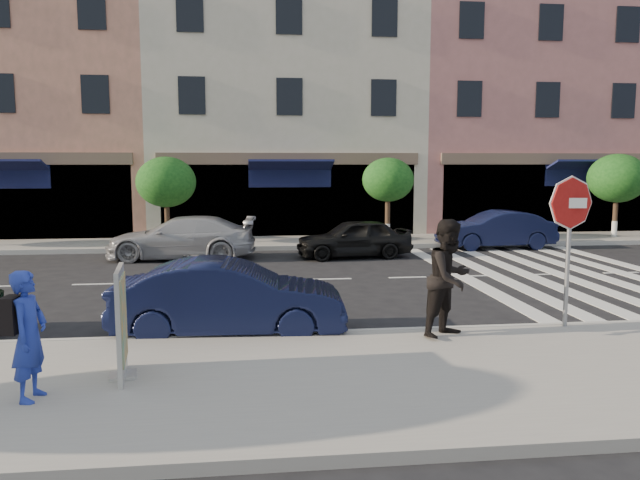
{
  "coord_description": "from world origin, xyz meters",
  "views": [
    {
      "loc": [
        -2.17,
        -11.76,
        3.01
      ],
      "look_at": [
        -0.67,
        1.05,
        1.4
      ],
      "focal_mm": 35.0,
      "sensor_mm": 36.0,
      "label": 1
    }
  ],
  "objects_px": {
    "stop_sign": "(570,218)",
    "car_far_right": "(496,230)",
    "photographer": "(29,335)",
    "poster_board": "(122,325)",
    "walker": "(450,278)",
    "car_near_mid": "(229,298)",
    "car_far_left": "(182,238)",
    "car_far_mid": "(354,238)"
  },
  "relations": [
    {
      "from": "stop_sign",
      "to": "car_far_right",
      "type": "bearing_deg",
      "value": 81.37
    },
    {
      "from": "photographer",
      "to": "poster_board",
      "type": "distance_m",
      "value": 1.16
    },
    {
      "from": "stop_sign",
      "to": "photographer",
      "type": "distance_m",
      "value": 8.58
    },
    {
      "from": "photographer",
      "to": "poster_board",
      "type": "xyz_separation_m",
      "value": [
        0.95,
        0.67,
        -0.08
      ]
    },
    {
      "from": "walker",
      "to": "poster_board",
      "type": "height_order",
      "value": "walker"
    },
    {
      "from": "photographer",
      "to": "walker",
      "type": "height_order",
      "value": "walker"
    },
    {
      "from": "stop_sign",
      "to": "car_near_mid",
      "type": "xyz_separation_m",
      "value": [
        -5.85,
        0.67,
        -1.4
      ]
    },
    {
      "from": "photographer",
      "to": "car_near_mid",
      "type": "distance_m",
      "value": 3.88
    },
    {
      "from": "car_near_mid",
      "to": "car_far_left",
      "type": "bearing_deg",
      "value": 13.93
    },
    {
      "from": "stop_sign",
      "to": "poster_board",
      "type": "xyz_separation_m",
      "value": [
        -7.2,
        -1.78,
        -1.19
      ]
    },
    {
      "from": "walker",
      "to": "poster_board",
      "type": "relative_size",
      "value": 1.31
    },
    {
      "from": "car_far_left",
      "to": "car_far_mid",
      "type": "relative_size",
      "value": 1.26
    },
    {
      "from": "stop_sign",
      "to": "car_near_mid",
      "type": "relative_size",
      "value": 0.66
    },
    {
      "from": "car_far_left",
      "to": "car_far_mid",
      "type": "height_order",
      "value": "car_far_left"
    },
    {
      "from": "poster_board",
      "to": "car_far_left",
      "type": "height_order",
      "value": "poster_board"
    },
    {
      "from": "poster_board",
      "to": "stop_sign",
      "type": "bearing_deg",
      "value": 6.91
    },
    {
      "from": "car_far_right",
      "to": "poster_board",
      "type": "bearing_deg",
      "value": -41.59
    },
    {
      "from": "photographer",
      "to": "car_far_left",
      "type": "distance_m",
      "value": 12.08
    },
    {
      "from": "poster_board",
      "to": "car_far_right",
      "type": "bearing_deg",
      "value": 43.53
    },
    {
      "from": "car_far_left",
      "to": "car_near_mid",
      "type": "bearing_deg",
      "value": 14.7
    },
    {
      "from": "car_far_left",
      "to": "stop_sign",
      "type": "bearing_deg",
      "value": 42.04
    },
    {
      "from": "photographer",
      "to": "walker",
      "type": "xyz_separation_m",
      "value": [
        5.92,
        2.12,
        0.18
      ]
    },
    {
      "from": "photographer",
      "to": "car_far_right",
      "type": "relative_size",
      "value": 0.39
    },
    {
      "from": "walker",
      "to": "car_far_mid",
      "type": "relative_size",
      "value": 0.53
    },
    {
      "from": "stop_sign",
      "to": "photographer",
      "type": "bearing_deg",
      "value": -155.59
    },
    {
      "from": "car_far_left",
      "to": "car_far_right",
      "type": "bearing_deg",
      "value": 99.97
    },
    {
      "from": "photographer",
      "to": "poster_board",
      "type": "height_order",
      "value": "photographer"
    },
    {
      "from": "stop_sign",
      "to": "car_near_mid",
      "type": "height_order",
      "value": "stop_sign"
    },
    {
      "from": "car_far_right",
      "to": "photographer",
      "type": "bearing_deg",
      "value": -42.58
    },
    {
      "from": "poster_board",
      "to": "car_far_right",
      "type": "distance_m",
      "value": 16.27
    },
    {
      "from": "stop_sign",
      "to": "car_near_mid",
      "type": "distance_m",
      "value": 6.05
    },
    {
      "from": "walker",
      "to": "car_near_mid",
      "type": "distance_m",
      "value": 3.79
    },
    {
      "from": "photographer",
      "to": "car_far_left",
      "type": "bearing_deg",
      "value": 5.15
    },
    {
      "from": "walker",
      "to": "car_near_mid",
      "type": "height_order",
      "value": "walker"
    },
    {
      "from": "car_near_mid",
      "to": "car_far_left",
      "type": "relative_size",
      "value": 0.87
    },
    {
      "from": "stop_sign",
      "to": "walker",
      "type": "height_order",
      "value": "stop_sign"
    },
    {
      "from": "car_near_mid",
      "to": "car_far_left",
      "type": "distance_m",
      "value": 9.11
    },
    {
      "from": "poster_board",
      "to": "car_near_mid",
      "type": "distance_m",
      "value": 2.8
    },
    {
      "from": "walker",
      "to": "car_far_left",
      "type": "relative_size",
      "value": 0.42
    },
    {
      "from": "photographer",
      "to": "car_near_mid",
      "type": "xyz_separation_m",
      "value": [
        2.3,
        3.12,
        -0.28
      ]
    },
    {
      "from": "stop_sign",
      "to": "walker",
      "type": "distance_m",
      "value": 2.44
    },
    {
      "from": "stop_sign",
      "to": "car_far_left",
      "type": "relative_size",
      "value": 0.57
    }
  ]
}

